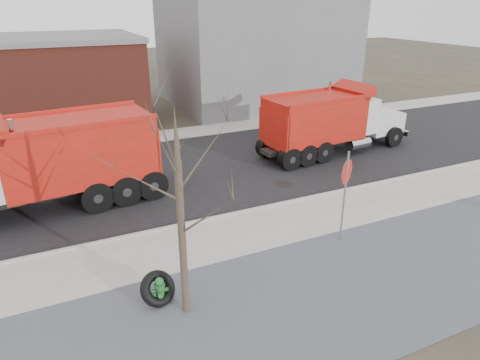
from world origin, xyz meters
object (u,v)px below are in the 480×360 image
stop_sign (346,182)px  dump_truck_red_a (331,120)px  truck_tire (158,289)px  fire_hydrant (160,292)px  dump_truck_red_b (45,161)px

stop_sign → dump_truck_red_a: dump_truck_red_a is taller
truck_tire → stop_sign: stop_sign is taller
fire_hydrant → dump_truck_red_a: 13.37m
stop_sign → dump_truck_red_a: (4.72, 7.21, -0.33)m
fire_hydrant → truck_tire: (-0.03, 0.07, 0.06)m
truck_tire → dump_truck_red_a: 13.35m
truck_tire → dump_truck_red_b: (-2.13, 6.80, 1.48)m
fire_hydrant → dump_truck_red_b: size_ratio=0.09×
fire_hydrant → truck_tire: bearing=123.7°
fire_hydrant → dump_truck_red_a: dump_truck_red_a is taller
dump_truck_red_a → truck_tire: bearing=-149.7°
fire_hydrant → truck_tire: truck_tire is taller
truck_tire → dump_truck_red_a: bearing=35.6°
dump_truck_red_a → fire_hydrant: bearing=-149.4°
stop_sign → dump_truck_red_a: 8.62m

